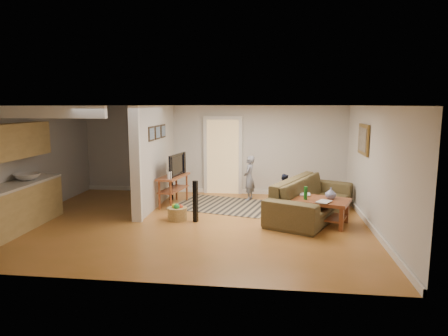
% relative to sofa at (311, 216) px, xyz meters
% --- Properties ---
extents(ground, '(7.50, 7.50, 0.00)m').
position_rel_sofa_xyz_m(ground, '(-2.60, -0.80, 0.00)').
color(ground, '#936225').
rests_on(ground, ground).
extents(room_shell, '(7.54, 6.02, 2.52)m').
position_rel_sofa_xyz_m(room_shell, '(-3.67, -0.38, 1.46)').
color(room_shell, silver).
rests_on(room_shell, ground).
extents(area_rug, '(2.72, 2.25, 0.01)m').
position_rel_sofa_xyz_m(area_rug, '(-2.11, 0.75, 0.01)').
color(area_rug, black).
rests_on(area_rug, ground).
extents(sofa, '(2.25, 3.13, 0.85)m').
position_rel_sofa_xyz_m(sofa, '(0.00, 0.00, 0.00)').
color(sofa, '#433321').
rests_on(sofa, ground).
extents(coffee_table, '(1.56, 1.21, 0.81)m').
position_rel_sofa_xyz_m(coffee_table, '(0.05, -0.54, 0.42)').
color(coffee_table, maroon).
rests_on(coffee_table, ground).
extents(tv_console, '(0.64, 1.26, 1.03)m').
position_rel_sofa_xyz_m(tv_console, '(-3.36, 0.64, 0.69)').
color(tv_console, maroon).
rests_on(tv_console, ground).
extents(speaker_left, '(0.11, 0.11, 0.91)m').
position_rel_sofa_xyz_m(speaker_left, '(-2.54, -0.75, 0.45)').
color(speaker_left, black).
rests_on(speaker_left, ground).
extents(speaker_right, '(0.12, 0.12, 1.04)m').
position_rel_sofa_xyz_m(speaker_right, '(-3.58, 1.19, 0.52)').
color(speaker_right, black).
rests_on(speaker_right, ground).
extents(toy_basket, '(0.43, 0.43, 0.38)m').
position_rel_sofa_xyz_m(toy_basket, '(-2.96, -0.67, 0.16)').
color(toy_basket, olive).
rests_on(toy_basket, ground).
extents(child, '(0.37, 0.49, 1.19)m').
position_rel_sofa_xyz_m(child, '(-1.50, 1.40, 0.00)').
color(child, gray).
rests_on(child, ground).
extents(toddler, '(0.51, 0.49, 0.82)m').
position_rel_sofa_xyz_m(toddler, '(-0.60, 0.85, 0.00)').
color(toddler, '#1E2540').
rests_on(toddler, ground).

